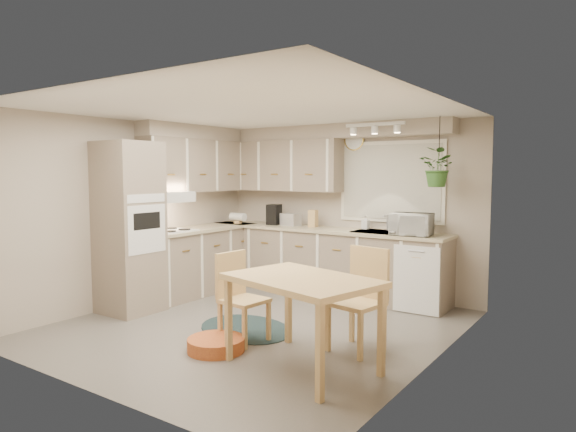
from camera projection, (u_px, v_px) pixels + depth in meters
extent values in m
plane|color=#635C57|center=(256.00, 326.00, 5.76)|extent=(4.20, 4.20, 0.00)
plane|color=white|center=(255.00, 110.00, 5.56)|extent=(4.20, 4.20, 0.00)
cube|color=#AD9F8F|center=(345.00, 209.00, 7.39)|extent=(4.00, 0.04, 2.40)
cube|color=#AD9F8F|center=(87.00, 241.00, 3.93)|extent=(4.00, 0.04, 2.40)
cube|color=#AD9F8F|center=(136.00, 212.00, 6.79)|extent=(0.04, 4.20, 2.40)
cube|color=#AD9F8F|center=(434.00, 232.00, 4.54)|extent=(0.04, 4.20, 2.40)
cube|color=gray|center=(200.00, 261.00, 7.40)|extent=(0.60, 1.85, 0.90)
cube|color=gray|center=(322.00, 262.00, 7.32)|extent=(3.60, 0.60, 0.90)
cube|color=tan|center=(200.00, 229.00, 7.35)|extent=(0.64, 1.89, 0.04)
cube|color=tan|center=(322.00, 229.00, 7.27)|extent=(3.64, 0.64, 0.04)
cube|color=gray|center=(129.00, 228.00, 6.31)|extent=(0.65, 0.65, 2.10)
cube|color=silver|center=(147.00, 229.00, 6.13)|extent=(0.02, 0.56, 0.58)
cube|color=gray|center=(199.00, 166.00, 7.46)|extent=(0.35, 2.00, 0.75)
cube|color=gray|center=(281.00, 166.00, 7.75)|extent=(2.00, 0.35, 0.75)
cube|color=#AD9F8F|center=(197.00, 133.00, 7.43)|extent=(0.30, 2.00, 0.20)
cube|color=#AD9F8F|center=(328.00, 132.00, 7.28)|extent=(3.60, 0.30, 0.20)
cube|color=silver|center=(170.00, 231.00, 6.87)|extent=(0.52, 0.58, 0.02)
cube|color=silver|center=(169.00, 197.00, 6.85)|extent=(0.40, 0.60, 0.14)
cube|color=beige|center=(390.00, 182.00, 6.94)|extent=(1.40, 0.02, 1.00)
cube|color=silver|center=(391.00, 182.00, 6.94)|extent=(1.50, 0.02, 1.10)
cube|color=#B2B4BA|center=(381.00, 235.00, 6.77)|extent=(0.70, 0.48, 0.10)
cube|color=silver|center=(416.00, 280.00, 6.22)|extent=(0.58, 0.02, 0.83)
cube|color=silver|center=(375.00, 124.00, 6.45)|extent=(0.80, 0.04, 0.04)
cylinder|color=gold|center=(354.00, 140.00, 7.20)|extent=(0.30, 0.03, 0.30)
cube|color=tan|center=(302.00, 323.00, 4.51)|extent=(1.46, 1.14, 0.81)
cube|color=tan|center=(244.00, 298.00, 5.21)|extent=(0.46, 0.46, 0.91)
cube|color=tan|center=(356.00, 300.00, 4.94)|extent=(0.54, 0.54, 0.99)
ellipsoid|color=black|center=(246.00, 328.00, 5.67)|extent=(1.42, 1.23, 0.01)
cylinder|color=#B35C23|center=(216.00, 345.00, 4.96)|extent=(0.72, 0.72, 0.13)
imported|color=silver|center=(411.00, 222.00, 6.42)|extent=(0.53, 0.33, 0.34)
imported|color=silver|center=(366.00, 226.00, 7.06)|extent=(0.09, 0.20, 0.09)
imported|color=#305D25|center=(439.00, 172.00, 6.18)|extent=(0.57, 0.60, 0.37)
cube|color=black|center=(274.00, 215.00, 7.74)|extent=(0.20, 0.24, 0.31)
cube|color=#B2B4BA|center=(291.00, 220.00, 7.60)|extent=(0.33, 0.23, 0.18)
cube|color=tan|center=(313.00, 218.00, 7.41)|extent=(0.12, 0.12, 0.25)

